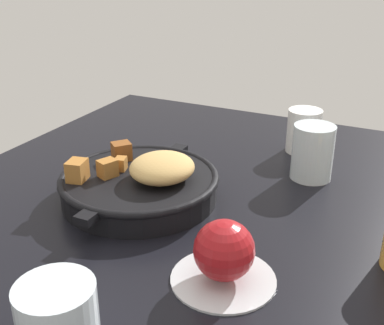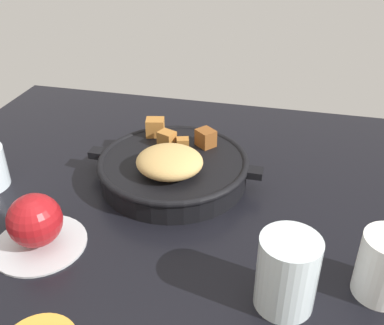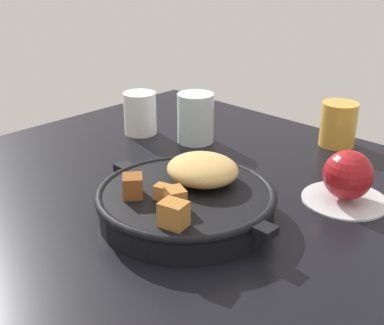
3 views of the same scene
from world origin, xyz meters
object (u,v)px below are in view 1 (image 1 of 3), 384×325
object	(u,v)px
cast_iron_skillet	(141,183)
white_creamer_pitcher	(304,131)
red_apple	(224,250)
water_glass_tall	(313,152)
water_glass_short	(57,314)

from	to	relation	value
cast_iron_skillet	white_creamer_pitcher	world-z (taller)	white_creamer_pitcher
red_apple	water_glass_tall	world-z (taller)	water_glass_tall
cast_iron_skillet	red_apple	xyz separation A→B (cm)	(13.49, 19.60, 1.39)
red_apple	white_creamer_pitcher	bearing A→B (deg)	-177.48
cast_iron_skillet	white_creamer_pitcher	distance (cm)	35.34
white_creamer_pitcher	red_apple	bearing A→B (deg)	2.52
white_creamer_pitcher	cast_iron_skillet	bearing A→B (deg)	-30.00
red_apple	cast_iron_skillet	bearing A→B (deg)	-124.54
cast_iron_skillet	white_creamer_pitcher	xyz separation A→B (cm)	(-30.58, 17.66, 1.32)
cast_iron_skillet	water_glass_short	bearing A→B (deg)	16.07
red_apple	water_glass_tall	distance (cm)	33.07
water_glass_tall	water_glass_short	world-z (taller)	water_glass_tall
cast_iron_skillet	water_glass_tall	world-z (taller)	water_glass_tall
water_glass_short	white_creamer_pitcher	world-z (taller)	white_creamer_pitcher
water_glass_tall	white_creamer_pitcher	bearing A→B (deg)	-158.78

